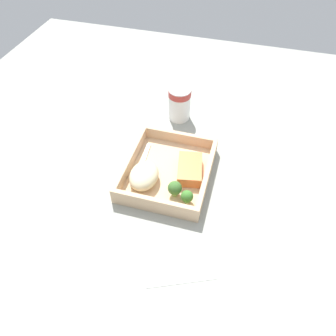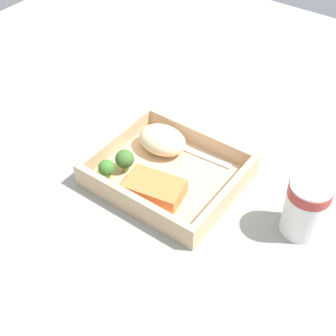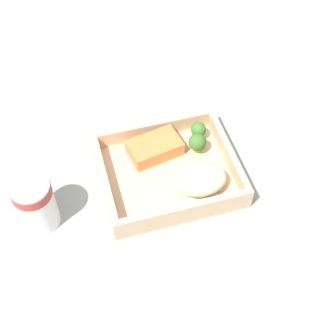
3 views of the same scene
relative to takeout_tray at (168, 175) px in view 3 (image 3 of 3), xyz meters
The scene contains 10 objects.
ground_plane 1.60cm from the takeout_tray, ahead, with size 160.00×160.00×2.00cm, color gray.
takeout_tray is the anchor object (origin of this frame).
tray_rim 2.32cm from the takeout_tray, ahead, with size 25.49×21.92×3.44cm.
salmon_fillet 6.08cm from the takeout_tray, 101.38° to the left, with size 10.09×6.18×3.01cm, color orange.
mashed_potatoes 7.54cm from the takeout_tray, 45.13° to the right, with size 9.67×7.25×4.66cm, color beige.
broccoli_floret_1 11.34cm from the takeout_tray, 40.16° to the left, with size 3.06×3.06×3.85cm.
broccoli_floret_2 8.54cm from the takeout_tray, 27.74° to the left, with size 3.52×3.52×4.48cm.
fork 7.47cm from the takeout_tray, 86.59° to the right, with size 15.88×2.80×0.44cm.
paper_cup 25.34cm from the takeout_tray, behind, with size 6.87×6.87×10.42cm.
receipt_slip 25.17cm from the takeout_tray, 20.59° to the left, with size 9.86×14.92×0.24cm, color white.
Camera 3 is at (-15.17, -52.65, 72.10)cm, focal length 50.00 mm.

